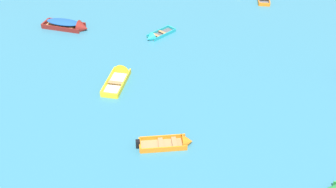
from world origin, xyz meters
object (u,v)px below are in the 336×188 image
rowboat_maroon_midfield_right (71,25)px  rowboat_yellow_distant_center (120,75)px  rowboat_orange_near_camera (176,143)px  rowboat_turquoise_back_row_left (155,37)px

rowboat_maroon_midfield_right → rowboat_yellow_distant_center: bearing=-70.4°
rowboat_maroon_midfield_right → rowboat_orange_near_camera: 18.92m
rowboat_maroon_midfield_right → rowboat_orange_near_camera: rowboat_maroon_midfield_right is taller
rowboat_yellow_distant_center → rowboat_maroon_midfield_right: size_ratio=0.93×
rowboat_yellow_distant_center → rowboat_maroon_midfield_right: (-3.32, 9.34, 0.15)m
rowboat_turquoise_back_row_left → rowboat_yellow_distant_center: (-3.98, -5.69, 0.05)m
rowboat_orange_near_camera → rowboat_maroon_midfield_right: bearing=107.3°
rowboat_turquoise_back_row_left → rowboat_maroon_midfield_right: rowboat_maroon_midfield_right is taller
rowboat_turquoise_back_row_left → rowboat_maroon_midfield_right: size_ratio=0.71×
rowboat_maroon_midfield_right → rowboat_orange_near_camera: (5.61, -18.07, -0.17)m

